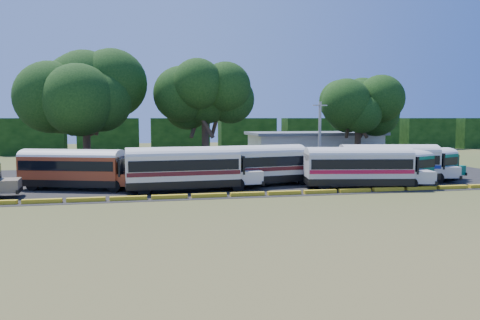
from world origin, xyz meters
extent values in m
plane|color=#304E1A|center=(0.00, 0.00, 0.00)|extent=(160.00, 160.00, 0.00)
cube|color=black|center=(1.00, 12.00, 0.01)|extent=(64.00, 24.00, 0.02)
cube|color=gold|center=(-13.50, 1.00, 0.15)|extent=(2.70, 0.45, 0.30)
cube|color=gold|center=(-10.50, 1.00, 0.15)|extent=(2.70, 0.45, 0.30)
cube|color=gold|center=(-7.50, 1.00, 0.15)|extent=(2.70, 0.45, 0.30)
cube|color=gold|center=(-4.50, 1.00, 0.15)|extent=(2.70, 0.45, 0.30)
cube|color=gold|center=(-1.50, 1.00, 0.15)|extent=(2.70, 0.45, 0.30)
cube|color=gold|center=(1.50, 1.00, 0.15)|extent=(2.70, 0.45, 0.30)
cube|color=gold|center=(4.50, 1.00, 0.15)|extent=(2.70, 0.45, 0.30)
cube|color=gold|center=(7.50, 1.00, 0.15)|extent=(2.70, 0.45, 0.30)
cube|color=gold|center=(10.50, 1.00, 0.15)|extent=(2.70, 0.45, 0.30)
cube|color=gold|center=(13.50, 1.00, 0.15)|extent=(2.70, 0.45, 0.30)
cube|color=gold|center=(16.50, 1.00, 0.15)|extent=(2.70, 0.45, 0.30)
cube|color=gold|center=(19.50, 1.00, 0.15)|extent=(2.70, 0.45, 0.30)
cube|color=silver|center=(18.00, 30.00, 1.80)|extent=(18.00, 8.00, 3.60)
cube|color=slate|center=(18.00, 30.00, 3.80)|extent=(19.00, 9.00, 0.40)
cube|color=black|center=(-24.00, 48.00, 3.00)|extent=(10.00, 4.00, 6.00)
cube|color=black|center=(-12.00, 48.00, 3.00)|extent=(10.00, 4.00, 6.00)
cube|color=black|center=(0.00, 48.00, 3.00)|extent=(10.00, 4.00, 6.00)
cube|color=black|center=(12.00, 48.00, 3.00)|extent=(10.00, 4.00, 6.00)
cube|color=black|center=(24.00, 48.00, 3.00)|extent=(10.00, 4.00, 6.00)
cube|color=black|center=(36.00, 48.00, 3.00)|extent=(10.00, 4.00, 6.00)
cube|color=black|center=(48.00, 48.00, 3.00)|extent=(10.00, 4.00, 6.00)
cube|color=black|center=(60.00, 48.00, 3.00)|extent=(10.00, 4.00, 6.00)
cube|color=#806E52|center=(-16.57, 4.02, 0.95)|extent=(2.00, 2.35, 0.95)
cube|color=black|center=(-15.73, 4.10, 0.55)|extent=(0.41, 2.45, 0.30)
cylinder|color=black|center=(-8.76, 4.88, 0.52)|extent=(1.08, 0.61, 1.04)
cylinder|color=black|center=(-8.04, 6.99, 0.52)|extent=(1.08, 0.61, 1.04)
cylinder|color=black|center=(-15.46, 7.16, 0.52)|extent=(1.08, 0.61, 1.04)
cylinder|color=black|center=(-14.75, 9.27, 0.52)|extent=(1.08, 0.61, 1.04)
cube|color=black|center=(-12.24, 7.24, 0.68)|extent=(8.92, 5.20, 0.57)
cube|color=#9D3B1D|center=(-12.24, 7.24, 1.91)|extent=(8.92, 5.20, 1.90)
cube|color=black|center=(-12.24, 7.24, 2.14)|extent=(8.62, 5.15, 0.80)
ellipsoid|color=silver|center=(-12.24, 7.24, 2.86)|extent=(8.92, 5.20, 1.17)
cube|color=#9D3B1D|center=(-7.31, 5.57, 0.99)|extent=(2.51, 2.77, 0.99)
cube|color=black|center=(-7.94, 5.78, 2.01)|extent=(0.92, 2.32, 1.43)
cube|color=black|center=(-6.48, 5.29, 0.57)|extent=(1.00, 2.48, 0.31)
cube|color=black|center=(-16.24, 8.60, 0.57)|extent=(1.00, 2.48, 0.31)
cylinder|color=black|center=(1.22, 3.38, 0.56)|extent=(1.14, 0.37, 1.12)
cylinder|color=black|center=(1.09, 5.77, 0.56)|extent=(1.14, 0.37, 1.12)
cylinder|color=black|center=(-6.38, 2.96, 0.56)|extent=(1.14, 0.37, 1.12)
cylinder|color=black|center=(-6.52, 5.35, 0.56)|extent=(1.14, 0.37, 1.12)
cube|color=black|center=(-3.21, 4.33, 0.73)|extent=(9.32, 3.30, 0.62)
cube|color=#F1E5CF|center=(-3.21, 4.33, 2.05)|extent=(9.32, 3.30, 2.05)
cube|color=black|center=(-3.21, 4.33, 2.30)|extent=(8.96, 3.34, 0.86)
cube|color=#54151A|center=(-3.21, 4.33, 1.64)|extent=(9.23, 3.34, 0.34)
ellipsoid|color=silver|center=(-3.21, 4.33, 3.08)|extent=(9.32, 3.30, 1.26)
cube|color=#F1E5CF|center=(2.38, 4.64, 1.06)|extent=(2.15, 2.57, 1.06)
cube|color=black|center=(1.68, 4.60, 2.16)|extent=(0.31, 2.58, 1.54)
cube|color=black|center=(3.33, 4.69, 0.62)|extent=(0.35, 2.75, 0.34)
cube|color=black|center=(-7.74, 4.09, 0.62)|extent=(0.35, 2.75, 0.34)
cylinder|color=black|center=(7.73, 5.71, 0.55)|extent=(1.14, 0.49, 1.10)
cylinder|color=black|center=(7.32, 8.04, 0.55)|extent=(1.14, 0.49, 1.10)
cylinder|color=black|center=(0.35, 4.42, 0.55)|extent=(1.14, 0.49, 1.10)
cylinder|color=black|center=(-0.05, 6.74, 0.55)|extent=(1.14, 0.49, 1.10)
cube|color=black|center=(3.30, 6.13, 0.72)|extent=(9.37, 4.27, 0.61)
cube|color=silver|center=(3.30, 6.13, 2.02)|extent=(9.37, 4.27, 2.02)
cube|color=black|center=(3.30, 6.13, 2.26)|extent=(9.03, 4.27, 0.85)
cube|color=#541517|center=(3.30, 6.13, 1.62)|extent=(9.29, 4.30, 0.33)
ellipsoid|color=silver|center=(3.30, 6.13, 3.03)|extent=(9.37, 4.27, 1.24)
cube|color=silver|center=(8.72, 7.08, 1.05)|extent=(2.37, 2.73, 1.05)
cube|color=black|center=(8.04, 6.96, 2.12)|extent=(0.60, 2.52, 1.51)
cube|color=black|center=(9.64, 7.25, 0.61)|extent=(0.66, 2.69, 0.33)
cube|color=black|center=(-1.10, 5.36, 0.61)|extent=(0.66, 2.69, 0.33)
cylinder|color=black|center=(15.60, 1.01, 0.54)|extent=(1.12, 0.49, 1.08)
cylinder|color=black|center=(16.00, 3.30, 0.54)|extent=(1.12, 0.49, 1.08)
cylinder|color=black|center=(8.34, 2.29, 0.54)|extent=(1.12, 0.49, 1.08)
cylinder|color=black|center=(8.74, 4.57, 0.54)|extent=(1.12, 0.49, 1.08)
cube|color=black|center=(11.64, 2.89, 0.70)|extent=(9.22, 4.21, 0.60)
cube|color=beige|center=(11.64, 2.89, 1.99)|extent=(9.22, 4.21, 1.98)
cube|color=black|center=(11.64, 2.89, 2.23)|extent=(8.88, 4.21, 0.83)
cube|color=#AD1133|center=(11.64, 2.89, 1.59)|extent=(9.14, 4.23, 0.32)
ellipsoid|color=silver|center=(11.64, 2.89, 2.98)|extent=(9.22, 4.21, 1.22)
cube|color=beige|center=(16.97, 1.95, 1.03)|extent=(2.33, 2.68, 1.03)
cube|color=black|center=(16.30, 2.07, 2.09)|extent=(0.59, 2.48, 1.49)
cube|color=black|center=(17.88, 1.79, 0.60)|extent=(0.65, 2.65, 0.32)
cube|color=black|center=(7.32, 3.65, 0.60)|extent=(0.65, 2.65, 0.32)
cylinder|color=black|center=(20.11, 3.92, 0.54)|extent=(1.12, 0.50, 1.08)
cylinder|color=black|center=(20.53, 6.20, 0.54)|extent=(1.12, 0.50, 1.08)
cylinder|color=black|center=(12.87, 5.28, 0.54)|extent=(1.12, 0.50, 1.08)
cylinder|color=black|center=(13.29, 7.55, 0.54)|extent=(1.12, 0.50, 1.08)
cube|color=black|center=(16.17, 5.84, 0.70)|extent=(9.23, 4.30, 0.60)
cube|color=silver|center=(16.17, 5.84, 1.99)|extent=(9.23, 4.30, 1.98)
cube|color=black|center=(16.17, 5.84, 2.23)|extent=(8.89, 4.30, 0.83)
cube|color=navy|center=(16.17, 5.84, 1.59)|extent=(9.15, 4.32, 0.32)
ellipsoid|color=silver|center=(16.17, 5.84, 2.98)|extent=(9.23, 4.30, 1.22)
cube|color=silver|center=(21.49, 4.84, 1.03)|extent=(2.36, 2.70, 1.03)
cube|color=black|center=(20.82, 4.97, 2.09)|extent=(0.62, 2.48, 1.49)
cube|color=black|center=(22.40, 4.67, 0.60)|extent=(0.68, 2.64, 0.32)
cube|color=black|center=(11.85, 6.64, 0.60)|extent=(0.68, 2.64, 0.32)
cylinder|color=black|center=(23.08, 5.51, 0.48)|extent=(0.99, 0.63, 0.96)
cylinder|color=black|center=(22.25, 7.39, 0.48)|extent=(0.99, 0.63, 0.96)
cylinder|color=black|center=(17.10, 2.87, 0.48)|extent=(0.99, 0.63, 0.96)
cylinder|color=black|center=(16.27, 4.75, 0.48)|extent=(0.99, 0.63, 0.96)
cube|color=black|center=(19.23, 4.93, 0.62)|extent=(8.18, 5.38, 0.53)
cube|color=#0A6A4A|center=(19.23, 4.93, 1.76)|extent=(8.18, 5.38, 1.76)
cube|color=black|center=(19.23, 4.93, 1.98)|extent=(7.92, 5.31, 0.74)
ellipsoid|color=silver|center=(19.23, 4.93, 2.64)|extent=(8.18, 5.38, 1.08)
cube|color=#0A6A4A|center=(23.63, 6.87, 0.91)|extent=(2.44, 2.63, 0.91)
cube|color=black|center=(23.07, 6.63, 1.85)|extent=(1.03, 2.08, 1.32)
cube|color=black|center=(24.38, 7.20, 0.53)|extent=(1.11, 2.22, 0.29)
cube|color=black|center=(15.67, 3.36, 0.53)|extent=(1.11, 2.22, 0.29)
cylinder|color=#382C1C|center=(-12.35, 18.98, 3.19)|extent=(0.80, 0.80, 6.38)
cylinder|color=#382C1C|center=(-11.13, 19.43, 5.93)|extent=(1.23, 2.38, 3.68)
cylinder|color=#382C1C|center=(-13.35, 19.82, 5.93)|extent=(1.86, 2.10, 3.68)
cylinder|color=#382C1C|center=(-12.58, 17.70, 5.93)|extent=(2.42, 0.85, 3.68)
ellipsoid|color=black|center=(-12.35, 18.98, 9.39)|extent=(10.70, 10.70, 7.85)
cylinder|color=#382C1C|center=(0.53, 18.30, 2.94)|extent=(0.80, 0.80, 5.88)
cylinder|color=#382C1C|center=(1.75, 18.75, 5.46)|extent=(1.17, 2.23, 3.40)
cylinder|color=#382C1C|center=(-0.46, 19.14, 5.46)|extent=(1.76, 1.98, 3.40)
cylinder|color=#382C1C|center=(0.31, 17.02, 5.46)|extent=(2.26, 0.82, 3.40)
ellipsoid|color=black|center=(0.53, 18.30, 8.69)|extent=(9.04, 9.04, 6.63)
cylinder|color=#382C1C|center=(21.21, 22.69, 2.67)|extent=(0.80, 0.80, 5.34)
cylinder|color=#382C1C|center=(22.43, 23.14, 4.96)|extent=(1.11, 2.08, 3.11)
cylinder|color=#382C1C|center=(20.22, 23.53, 4.96)|extent=(1.65, 1.85, 3.11)
cylinder|color=#382C1C|center=(20.99, 21.41, 4.96)|extent=(2.09, 0.79, 3.11)
ellipsoid|color=black|center=(21.21, 22.69, 7.93)|extent=(8.25, 8.25, 6.05)
cylinder|color=#9A988C|center=(12.27, 13.41, 3.90)|extent=(0.30, 0.30, 7.79)
cube|color=#9A988C|center=(12.27, 13.41, 7.40)|extent=(1.60, 0.12, 0.12)
camera|label=1|loc=(-6.39, -34.07, 6.08)|focal=35.00mm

